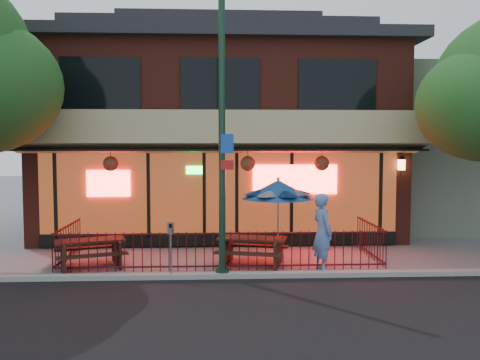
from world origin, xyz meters
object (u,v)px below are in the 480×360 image
object	(u,v)px
parking_meter_near	(171,240)
picnic_table_right	(252,247)
street_light	(222,146)
pedestrian	(322,232)
picnic_table_left	(90,249)
patio_umbrella	(278,189)

from	to	relation	value
parking_meter_near	picnic_table_right	bearing A→B (deg)	30.30
street_light	pedestrian	bearing A→B (deg)	11.28
pedestrian	parking_meter_near	world-z (taller)	pedestrian
picnic_table_right	pedestrian	bearing A→B (deg)	-19.18
picnic_table_left	pedestrian	xyz separation A→B (m)	(5.92, -0.60, 0.50)
picnic_table_left	patio_umbrella	bearing A→B (deg)	8.42
picnic_table_left	parking_meter_near	distance (m)	2.51
patio_umbrella	pedestrian	bearing A→B (deg)	-54.43
patio_umbrella	parking_meter_near	size ratio (longest dim) A/B	1.69
street_light	picnic_table_left	distance (m)	4.45
street_light	picnic_table_right	distance (m)	2.98
pedestrian	parking_meter_near	xyz separation A→B (m)	(-3.75, -0.58, -0.07)
parking_meter_near	patio_umbrella	bearing A→B (deg)	34.46
patio_umbrella	pedestrian	xyz separation A→B (m)	(0.95, -1.33, -0.96)
picnic_table_left	parking_meter_near	xyz separation A→B (m)	(2.17, -1.18, 0.43)
patio_umbrella	street_light	bearing A→B (deg)	-130.47
street_light	patio_umbrella	world-z (taller)	street_light
patio_umbrella	parking_meter_near	xyz separation A→B (m)	(-2.79, -1.92, -1.03)
picnic_table_right	patio_umbrella	xyz separation A→B (m)	(0.77, 0.73, 1.45)
street_light	patio_umbrella	xyz separation A→B (m)	(1.57, 1.84, -1.20)
picnic_table_right	patio_umbrella	bearing A→B (deg)	43.64
picnic_table_left	picnic_table_right	xyz separation A→B (m)	(4.19, 0.00, 0.01)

